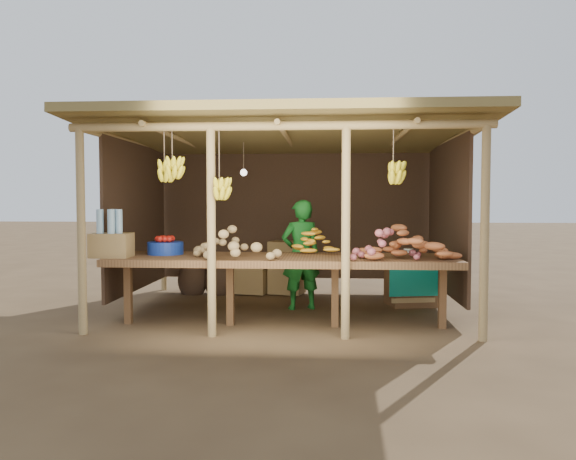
{
  "coord_description": "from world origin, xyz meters",
  "views": [
    {
      "loc": [
        0.51,
        -7.28,
        1.43
      ],
      "look_at": [
        0.0,
        0.0,
        1.05
      ],
      "focal_mm": 35.0,
      "sensor_mm": 36.0,
      "label": 1
    }
  ],
  "objects": [
    {
      "name": "burlap_sacks",
      "position": [
        -1.35,
        1.16,
        0.27
      ],
      "size": [
        0.86,
        0.45,
        0.61
      ],
      "color": "#442E1F",
      "rests_on": "ground"
    },
    {
      "name": "sweet_potato_heap",
      "position": [
        1.37,
        -1.15,
        0.98
      ],
      "size": [
        1.07,
        0.72,
        0.36
      ],
      "primitive_type": null,
      "rotation": [
        0.0,
        0.0,
        0.12
      ],
      "color": "#B05A2D",
      "rests_on": "counter"
    },
    {
      "name": "onion_heap",
      "position": [
        1.12,
        -1.21,
        0.98
      ],
      "size": [
        0.84,
        0.52,
        0.36
      ],
      "primitive_type": null,
      "rotation": [
        0.0,
        0.0,
        0.02
      ],
      "color": "#B4575E",
      "rests_on": "counter"
    },
    {
      "name": "counter",
      "position": [
        0.0,
        -0.95,
        0.74
      ],
      "size": [
        3.9,
        1.05,
        0.8
      ],
      "color": "brown",
      "rests_on": "ground"
    },
    {
      "name": "tomato_basin",
      "position": [
        -1.39,
        -0.81,
        0.89
      ],
      "size": [
        0.42,
        0.42,
        0.22
      ],
      "rotation": [
        0.0,
        0.0,
        -0.41
      ],
      "color": "navy",
      "rests_on": "counter"
    },
    {
      "name": "stall_structure",
      "position": [
        -0.0,
        -0.07,
        1.91
      ],
      "size": [
        4.7,
        3.5,
        2.43
      ],
      "color": "tan",
      "rests_on": "ground"
    },
    {
      "name": "banana_pile",
      "position": [
        0.36,
        -0.61,
        0.97
      ],
      "size": [
        0.55,
        0.34,
        0.34
      ],
      "primitive_type": null,
      "rotation": [
        0.0,
        0.0,
        0.02
      ],
      "color": "yellow",
      "rests_on": "counter"
    },
    {
      "name": "ground",
      "position": [
        0.0,
        0.0,
        0.0
      ],
      "size": [
        60.0,
        60.0,
        0.0
      ],
      "primitive_type": "plane",
      "color": "brown",
      "rests_on": "ground"
    },
    {
      "name": "tarp_crate",
      "position": [
        1.65,
        0.46,
        0.33
      ],
      "size": [
        0.77,
        0.69,
        0.79
      ],
      "color": "brown",
      "rests_on": "ground"
    },
    {
      "name": "vendor",
      "position": [
        0.17,
        0.06,
        0.72
      ],
      "size": [
        0.61,
        0.5,
        1.44
      ],
      "primitive_type": "imported",
      "rotation": [
        0.0,
        0.0,
        3.48
      ],
      "color": "#176B20",
      "rests_on": "ground"
    },
    {
      "name": "carton_stack",
      "position": [
        -0.28,
        1.2,
        0.35
      ],
      "size": [
        1.13,
        0.51,
        0.8
      ],
      "color": "olive",
      "rests_on": "ground"
    },
    {
      "name": "bottle_box",
      "position": [
        -1.9,
        -1.18,
        1.01
      ],
      "size": [
        0.44,
        0.36,
        0.54
      ],
      "color": "olive",
      "rests_on": "counter"
    },
    {
      "name": "potato_heap",
      "position": [
        -0.48,
        -1.2,
        0.98
      ],
      "size": [
        1.17,
        0.95,
        0.37
      ],
      "primitive_type": null,
      "rotation": [
        0.0,
        0.0,
        0.39
      ],
      "color": "#9C7E50",
      "rests_on": "counter"
    }
  ]
}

